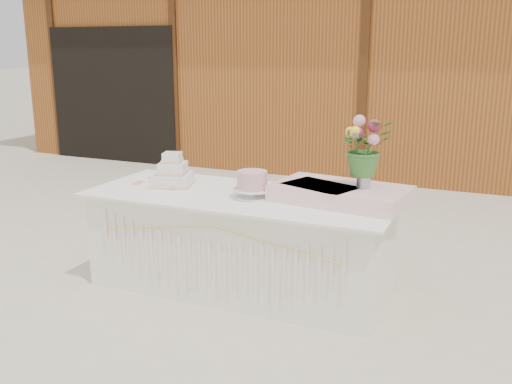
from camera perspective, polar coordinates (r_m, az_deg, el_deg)
ground at (r=4.66m, az=-1.49°, el=-9.46°), size 80.00×80.00×0.00m
barn at (r=10.03m, az=13.35°, el=12.77°), size 12.60×4.60×3.30m
cake_table at (r=4.51m, az=-1.55°, el=-4.98°), size 2.40×1.00×0.77m
wedding_cake at (r=4.72m, az=-8.31°, el=1.76°), size 0.38×0.38×0.28m
pink_cake_stand at (r=4.27m, az=-0.40°, el=0.89°), size 0.29×0.29×0.21m
satin_runner at (r=4.23m, az=8.47°, el=-0.16°), size 1.02×0.67×0.12m
flower_vase at (r=4.17m, az=10.72°, el=1.35°), size 0.10×0.10×0.14m
bouquet at (r=4.11m, az=10.89°, el=5.07°), size 0.49×0.48×0.41m
loose_flowers at (r=4.93m, az=-11.27°, el=1.15°), size 0.25×0.37×0.02m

